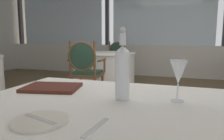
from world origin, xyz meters
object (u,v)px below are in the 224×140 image
object	(u,v)px
menu_book	(52,87)
side_plate	(40,121)
water_bottle	(122,71)
dining_chair_0_0	(116,57)
dining_chair_0_1	(85,67)
wine_glass	(178,73)

from	to	relation	value
menu_book	side_plate	bearing A→B (deg)	-72.39
side_plate	menu_book	xyz separation A→B (m)	(-0.26, 0.45, 0.01)
water_bottle	dining_chair_0_0	distance (m)	4.48
water_bottle	menu_book	distance (m)	0.48
dining_chair_0_0	dining_chair_0_1	distance (m)	2.16
wine_glass	dining_chair_0_1	bearing A→B (deg)	125.98
water_bottle	dining_chair_0_1	xyz separation A→B (m)	(-1.22, 2.09, -0.30)
side_plate	dining_chair_0_1	world-z (taller)	dining_chair_0_1
water_bottle	menu_book	world-z (taller)	water_bottle
water_bottle	menu_book	xyz separation A→B (m)	(-0.46, 0.07, -0.13)
wine_glass	dining_chair_0_1	world-z (taller)	dining_chair_0_1
side_plate	water_bottle	world-z (taller)	water_bottle
side_plate	wine_glass	xyz separation A→B (m)	(0.46, 0.43, 0.13)
dining_chair_0_0	side_plate	bearing A→B (deg)	9.98
water_bottle	menu_book	size ratio (longest dim) A/B	1.12
wine_glass	menu_book	bearing A→B (deg)	178.42
dining_chair_0_0	dining_chair_0_1	bearing A→B (deg)	0.00
wine_glass	menu_book	xyz separation A→B (m)	(-0.72, 0.02, -0.13)
menu_book	dining_chair_0_0	distance (m)	4.28
side_plate	menu_book	bearing A→B (deg)	119.51
water_bottle	menu_book	bearing A→B (deg)	171.46
water_bottle	dining_chair_0_1	bearing A→B (deg)	120.25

